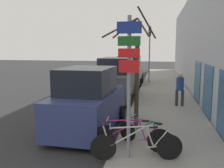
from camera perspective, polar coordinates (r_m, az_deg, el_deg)
ground_plane at (r=14.41m, az=1.53°, el=-3.47°), size 80.00×80.00×0.00m
sidewalk_curb at (r=16.98m, az=11.75°, el=-1.58°), size 3.20×32.00×0.15m
building_facade at (r=16.78m, az=18.12°, el=8.89°), size 0.23×32.00×6.50m
signpost at (r=6.13m, az=3.88°, el=1.27°), size 0.60×0.12×3.56m
bicycle_0 at (r=6.42m, az=5.62°, el=-13.77°), size 2.26×0.60×0.90m
bicycle_1 at (r=6.90m, az=4.22°, el=-12.12°), size 2.22×0.44×0.91m
bicycle_2 at (r=7.17m, az=7.98°, el=-11.61°), size 1.71×1.21×0.84m
parked_car_0 at (r=8.93m, az=-5.43°, el=-4.15°), size 2.20×4.29×2.26m
parked_car_1 at (r=14.16m, az=1.06°, el=0.80°), size 2.04×4.68×2.39m
parked_car_2 at (r=20.09m, az=3.99°, el=2.88°), size 2.15×4.40×2.29m
pedestrian_near at (r=12.39m, az=15.27°, el=-0.68°), size 0.42×0.35×1.59m
street_tree at (r=8.85m, az=5.52°, el=3.00°), size 1.90×1.67×4.20m
traffic_light at (r=20.10m, az=8.58°, el=8.50°), size 0.20×0.30×4.50m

